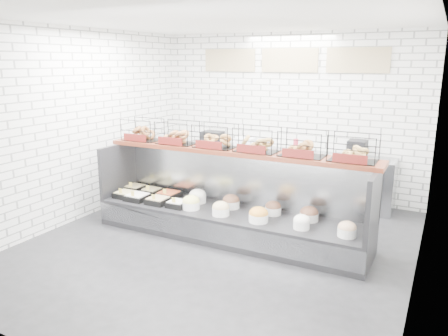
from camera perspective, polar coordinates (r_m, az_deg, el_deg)
The scene contains 5 objects.
ground at distance 6.18m, azimuth -0.70°, elevation -9.94°, with size 5.50×5.50×0.00m, color black.
room_shell at distance 6.21m, azimuth 1.90°, elevation 9.83°, with size 5.02×5.51×3.01m.
display_case at distance 6.34m, azimuth 0.59°, elevation -6.07°, with size 4.00×0.90×1.20m.
bagel_shelf at distance 6.22m, azimuth 1.51°, elevation 3.55°, with size 4.10×0.50×0.40m.
prep_counter at distance 8.14m, azimuth 7.30°, elevation -0.67°, with size 4.00×0.60×1.20m.
Camera 1 is at (2.66, -4.99, 2.49)m, focal length 35.00 mm.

